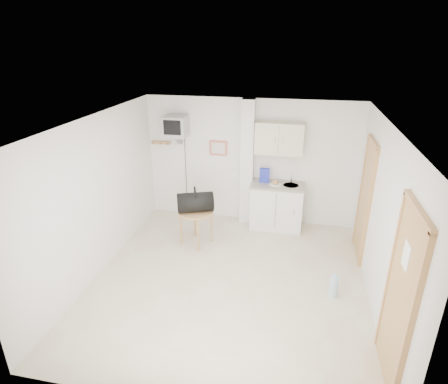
% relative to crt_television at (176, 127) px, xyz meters
% --- Properties ---
extents(ground, '(4.50, 4.50, 0.00)m').
position_rel_crt_television_xyz_m(ground, '(1.45, -2.02, -1.94)').
color(ground, beige).
rests_on(ground, ground).
extents(room_envelope, '(4.24, 4.54, 2.55)m').
position_rel_crt_television_xyz_m(room_envelope, '(1.69, -1.93, -0.40)').
color(room_envelope, white).
rests_on(room_envelope, ground).
extents(kitchenette, '(1.03, 0.58, 2.10)m').
position_rel_crt_television_xyz_m(kitchenette, '(2.02, -0.02, -1.13)').
color(kitchenette, silver).
rests_on(kitchenette, ground).
extents(crt_television, '(0.44, 0.45, 2.15)m').
position_rel_crt_television_xyz_m(crt_television, '(0.00, 0.00, 0.00)').
color(crt_television, slate).
rests_on(crt_television, ground).
extents(round_table, '(0.64, 0.64, 0.67)m').
position_rel_crt_television_xyz_m(round_table, '(0.65, -1.01, -1.35)').
color(round_table, '#A27C48').
rests_on(round_table, ground).
extents(duffel_bag, '(0.72, 0.55, 0.47)m').
position_rel_crt_television_xyz_m(duffel_bag, '(0.65, -1.02, -1.09)').
color(duffel_bag, black).
rests_on(duffel_bag, round_table).
extents(water_bottle, '(0.13, 0.13, 0.38)m').
position_rel_crt_television_xyz_m(water_bottle, '(3.03, -2.09, -1.77)').
color(water_bottle, '#9CC0D4').
rests_on(water_bottle, ground).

